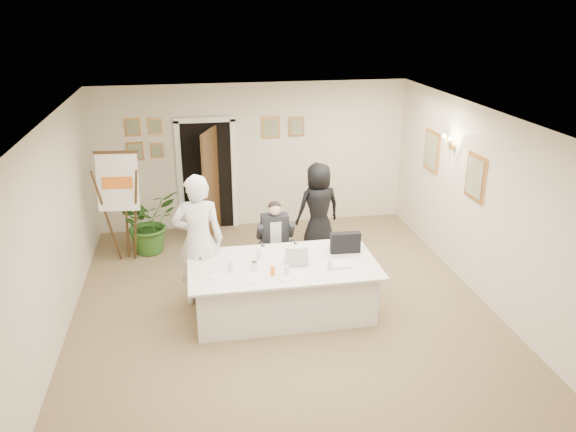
% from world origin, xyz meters
% --- Properties ---
extents(floor, '(7.00, 7.00, 0.00)m').
position_xyz_m(floor, '(0.00, 0.00, 0.00)').
color(floor, brown).
rests_on(floor, ground).
extents(ceiling, '(6.00, 7.00, 0.02)m').
position_xyz_m(ceiling, '(0.00, 0.00, 2.80)').
color(ceiling, white).
rests_on(ceiling, wall_back).
extents(wall_back, '(6.00, 0.10, 2.80)m').
position_xyz_m(wall_back, '(0.00, 3.50, 1.40)').
color(wall_back, beige).
rests_on(wall_back, floor).
extents(wall_front, '(6.00, 0.10, 2.80)m').
position_xyz_m(wall_front, '(0.00, -3.50, 1.40)').
color(wall_front, beige).
rests_on(wall_front, floor).
extents(wall_left, '(0.10, 7.00, 2.80)m').
position_xyz_m(wall_left, '(-3.00, 0.00, 1.40)').
color(wall_left, beige).
rests_on(wall_left, floor).
extents(wall_right, '(0.10, 7.00, 2.80)m').
position_xyz_m(wall_right, '(3.00, 0.00, 1.40)').
color(wall_right, beige).
rests_on(wall_right, floor).
extents(doorway, '(1.14, 0.86, 2.20)m').
position_xyz_m(doorway, '(-0.88, 3.32, 1.04)').
color(doorway, black).
rests_on(doorway, floor).
extents(pictures_back_wall, '(3.40, 0.06, 0.80)m').
position_xyz_m(pictures_back_wall, '(-0.80, 3.47, 1.85)').
color(pictures_back_wall, '#D49048').
rests_on(pictures_back_wall, wall_back).
extents(pictures_right_wall, '(0.06, 2.20, 0.80)m').
position_xyz_m(pictures_right_wall, '(2.97, 1.20, 1.75)').
color(pictures_right_wall, '#D49048').
rests_on(pictures_right_wall, wall_right).
extents(wall_sconce, '(0.20, 0.30, 0.24)m').
position_xyz_m(wall_sconce, '(2.90, 1.20, 2.10)').
color(wall_sconce, gold).
rests_on(wall_sconce, wall_right).
extents(conference_table, '(2.64, 1.41, 0.78)m').
position_xyz_m(conference_table, '(-0.01, 0.00, 0.39)').
color(conference_table, silver).
rests_on(conference_table, floor).
extents(seated_man, '(0.67, 0.70, 1.34)m').
position_xyz_m(seated_man, '(0.04, 1.02, 0.67)').
color(seated_man, black).
rests_on(seated_man, floor).
extents(flip_chart, '(0.68, 0.45, 1.92)m').
position_xyz_m(flip_chart, '(-2.38, 2.17, 0.89)').
color(flip_chart, '#362511').
rests_on(flip_chart, floor).
extents(standing_man, '(0.73, 0.49, 1.99)m').
position_xyz_m(standing_man, '(-1.16, 0.50, 0.99)').
color(standing_man, silver).
rests_on(standing_man, floor).
extents(standing_woman, '(0.88, 0.66, 1.62)m').
position_xyz_m(standing_woman, '(0.96, 2.00, 0.81)').
color(standing_woman, black).
rests_on(standing_woman, floor).
extents(potted_palm, '(1.32, 1.31, 1.11)m').
position_xyz_m(potted_palm, '(-2.00, 2.50, 0.55)').
color(potted_palm, '#2A581D').
rests_on(potted_palm, floor).
extents(laptop, '(0.36, 0.38, 0.28)m').
position_xyz_m(laptop, '(0.16, -0.00, 0.91)').
color(laptop, '#B7BABC').
rests_on(laptop, conference_table).
extents(laptop_bag, '(0.44, 0.14, 0.31)m').
position_xyz_m(laptop_bag, '(0.95, 0.21, 0.93)').
color(laptop_bag, black).
rests_on(laptop_bag, conference_table).
extents(paper_stack, '(0.34, 0.24, 0.03)m').
position_xyz_m(paper_stack, '(0.72, -0.21, 0.79)').
color(paper_stack, white).
rests_on(paper_stack, conference_table).
extents(plate_left, '(0.27, 0.27, 0.01)m').
position_xyz_m(plate_left, '(-0.96, -0.25, 0.78)').
color(plate_left, white).
rests_on(plate_left, conference_table).
extents(plate_mid, '(0.25, 0.25, 0.01)m').
position_xyz_m(plate_mid, '(-0.51, -0.43, 0.78)').
color(plate_mid, white).
rests_on(plate_mid, conference_table).
extents(plate_near, '(0.24, 0.24, 0.01)m').
position_xyz_m(plate_near, '(-0.05, -0.47, 0.78)').
color(plate_near, white).
rests_on(plate_near, conference_table).
extents(glass_a, '(0.07, 0.07, 0.14)m').
position_xyz_m(glass_a, '(-0.75, -0.11, 0.84)').
color(glass_a, silver).
rests_on(glass_a, conference_table).
extents(glass_b, '(0.07, 0.07, 0.14)m').
position_xyz_m(glass_b, '(-0.02, -0.37, 0.84)').
color(glass_b, silver).
rests_on(glass_b, conference_table).
extents(glass_c, '(0.07, 0.07, 0.14)m').
position_xyz_m(glass_c, '(0.59, -0.31, 0.84)').
color(glass_c, silver).
rests_on(glass_c, conference_table).
extents(glass_d, '(0.07, 0.07, 0.14)m').
position_xyz_m(glass_d, '(-0.32, 0.22, 0.84)').
color(glass_d, silver).
rests_on(glass_d, conference_table).
extents(oj_glass, '(0.07, 0.07, 0.13)m').
position_xyz_m(oj_glass, '(-0.21, -0.34, 0.84)').
color(oj_glass, orange).
rests_on(oj_glass, conference_table).
extents(steel_jug, '(0.08, 0.08, 0.11)m').
position_xyz_m(steel_jug, '(-0.43, -0.11, 0.83)').
color(steel_jug, silver).
rests_on(steel_jug, conference_table).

